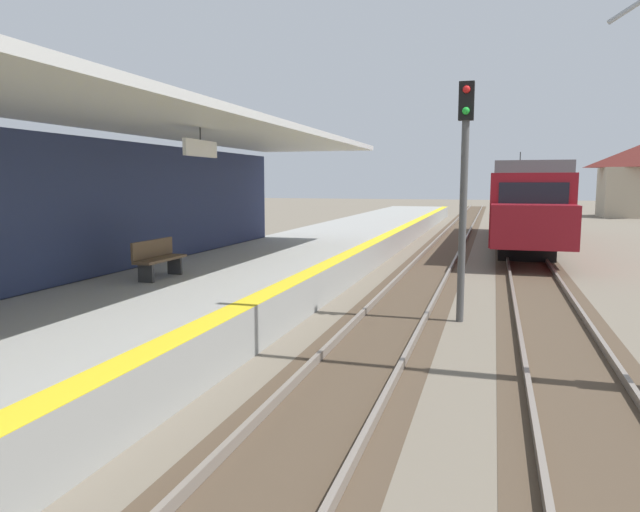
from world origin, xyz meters
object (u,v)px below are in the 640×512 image
at_px(distant_trackside_house, 639,180).
at_px(rail_signal_post, 464,177).
at_px(platform_bench, 158,258).
at_px(approaching_train, 522,201).

bearing_deg(distant_trackside_house, rail_signal_post, -106.12).
xyz_separation_m(rail_signal_post, platform_bench, (-6.68, -1.50, -1.82)).
xyz_separation_m(approaching_train, platform_bench, (-8.64, -18.79, -0.80)).
bearing_deg(rail_signal_post, approaching_train, 83.56).
height_order(rail_signal_post, platform_bench, rail_signal_post).
distance_m(approaching_train, distant_trackside_house, 29.21).
bearing_deg(approaching_train, rail_signal_post, -96.44).
bearing_deg(distant_trackside_house, approaching_train, -111.88).
xyz_separation_m(platform_bench, distant_trackside_house, (19.51, 45.87, 1.96)).
xyz_separation_m(approaching_train, distant_trackside_house, (10.87, 27.08, 1.16)).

